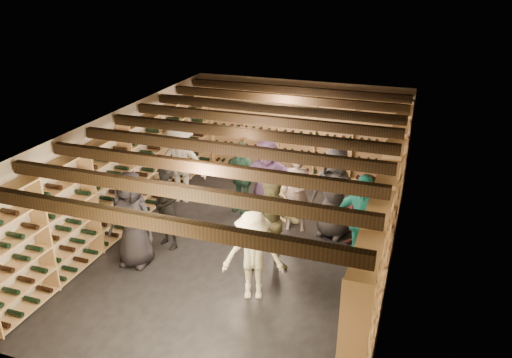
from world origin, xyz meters
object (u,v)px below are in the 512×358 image
Objects in this scene: person_0 at (132,220)px; person_8 at (365,214)px; person_9 at (180,163)px; person_10 at (241,177)px; crate_stack_left at (281,202)px; crate_stack_right at (284,198)px; person_3 at (253,256)px; person_2 at (274,224)px; person_12 at (334,193)px; person_11 at (266,177)px; person_7 at (297,192)px; crate_loose at (351,224)px; person_4 at (361,221)px; person_1 at (167,207)px.

person_0 reaches higher than person_8.
person_9 is 1.17× the size of person_10.
crate_stack_left is 0.44× the size of person_8.
crate_stack_right is 0.38× the size of person_3.
person_2 is (0.46, -1.99, 0.56)m from crate_stack_left.
person_3 is 2.59m from person_12.
person_3 is 0.89× the size of person_11.
person_12 reaches higher than person_2.
person_8 is (1.41, 1.18, -0.14)m from person_2.
person_0 is at bearing -146.96° from person_7.
person_11 is 1.60m from person_12.
person_9 is at bearing 162.05° from person_7.
crate_stack_left is at bearing 50.78° from person_0.
person_4 reaches higher than crate_loose.
person_2 is 1.14× the size of person_10.
person_8 is (0.00, 0.55, -0.12)m from person_4.
person_11 reaches higher than person_10.
crate_loose is 1.11m from person_8.
person_0 is 4.26m from person_8.
person_9 reaches higher than person_10.
person_10 reaches higher than person_8.
person_1 is at bearing -153.30° from person_4.
person_1 reaches higher than crate_stack_left.
person_3 is 2.13m from person_4.
person_0 is 3.87m from person_12.
person_2 is 0.97× the size of person_9.
person_3 is 0.83× the size of person_9.
person_0 is 1.01× the size of person_4.
person_1 is 3.72m from person_8.
person_9 is at bearing 134.21° from person_1.
person_9 is (-0.70, 1.89, 0.10)m from person_1.
person_9 reaches higher than person_1.
person_9 is at bearing -179.55° from person_4.
person_1 is (-3.22, -1.89, 0.75)m from crate_loose.
person_1 is 2.15m from person_2.
person_12 reaches higher than crate_stack_left.
crate_stack_right is 0.33× the size of person_4.
crate_loose is 0.28× the size of person_0.
crate_loose is 1.37m from person_7.
person_2 is at bearing -83.45° from person_11.
person_11 is at bearing 175.55° from person_12.
person_4 is (1.96, -1.93, 0.72)m from crate_stack_right.
person_9 is at bearing -175.61° from person_12.
crate_stack_left is at bearing 162.11° from person_4.
person_8 is 4.33m from person_9.
person_4 is at bearing -42.59° from person_7.
person_10 is 0.85× the size of person_12.
crate_stack_right is 0.36× the size of person_10.
person_2 is (2.15, -0.10, 0.07)m from person_1.
crate_loose is at bearing 54.45° from person_1.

